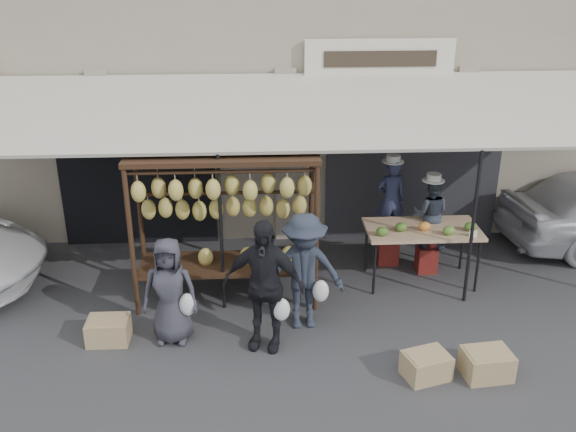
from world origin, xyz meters
The scene contains 15 objects.
ground_plane centered at (0.00, 0.00, 0.00)m, with size 90.00×90.00×0.00m, color #2D2D30.
shophouse centered at (0.00, 6.50, 3.65)m, with size 24.00×6.15×7.30m.
awning centered at (0.01, 2.28, 2.57)m, with size 10.00×2.35×2.92m.
banana_rack centered at (-0.95, 1.38, 1.57)m, with size 2.60×0.90×2.24m.
produce_table centered at (1.97, 1.75, 0.87)m, with size 1.70×0.90×1.04m.
vendor_left centered at (1.61, 2.44, 1.11)m, with size 0.48×0.31×1.31m, color #272C4B.
vendor_right centered at (2.17, 2.11, 0.99)m, with size 0.55×0.43×1.14m, color #303845.
customer_left centered at (-1.64, 0.37, 0.73)m, with size 0.71×0.46×1.45m, color #32323C.
customer_mid centered at (-0.44, 0.19, 0.88)m, with size 1.03×0.43×1.76m, color black.
customer_right centered at (0.10, 0.63, 0.82)m, with size 1.06×0.61×1.64m, color #272D3A.
stool_left centered at (1.61, 2.44, 0.23)m, with size 0.33×0.33×0.46m, color maroon.
stool_right centered at (2.17, 2.11, 0.21)m, with size 0.30×0.30×0.42m, color maroon.
crate_near_a centered at (1.48, -0.60, 0.16)m, with size 0.52×0.40×0.31m, color tan.
crate_near_b centered at (2.21, -0.62, 0.17)m, with size 0.56×0.42×0.33m, color tan.
crate_far centered at (-2.48, 0.38, 0.16)m, with size 0.54×0.41×0.32m, color tan.
Camera 1 is at (-0.51, -6.88, 4.80)m, focal length 40.00 mm.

